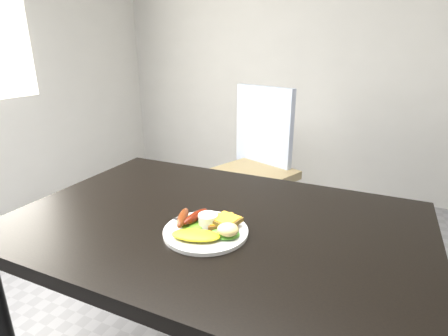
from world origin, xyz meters
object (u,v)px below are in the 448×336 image
dining_table (216,225)px  person (334,152)px  plate (206,231)px  dining_chair (252,175)px

dining_table → person: (0.25, 0.63, 0.09)m
dining_table → plate: size_ratio=5.17×
dining_table → dining_chair: 1.25m
person → plate: bearing=60.5°
dining_chair → plate: (0.32, -1.26, 0.31)m
dining_table → dining_chair: dining_table is taller
dining_chair → person: (0.56, -0.54, 0.37)m
dining_table → dining_chair: size_ratio=2.62×
dining_chair → person: size_ratio=0.28×
plate → dining_chair: bearing=104.4°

